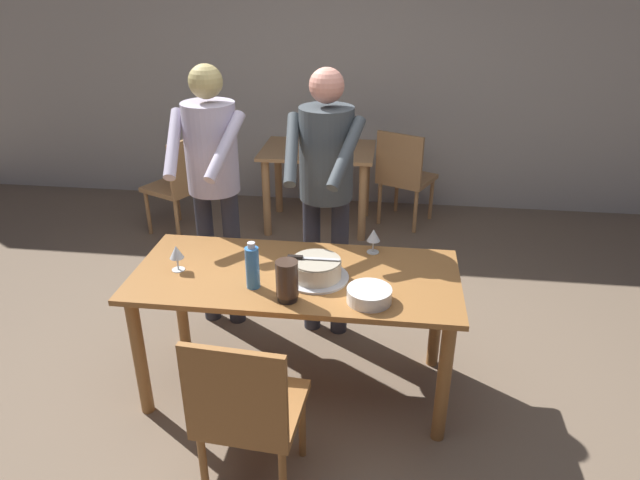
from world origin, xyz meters
The scene contains 16 objects.
ground_plane centered at (0.00, 0.00, 0.00)m, with size 14.00×14.00×0.00m, color #7A6651.
back_wall centered at (0.00, 2.99, 1.35)m, with size 10.00×0.12×2.70m, color #BCB7AD.
main_dining_table centered at (0.00, 0.00, 0.64)m, with size 1.73×0.77×0.75m.
cake_on_platter centered at (0.12, -0.03, 0.80)m, with size 0.34×0.34×0.11m.
cake_knife centered at (0.04, -0.04, 0.87)m, with size 0.27×0.03×0.02m.
plate_stack centered at (0.40, -0.23, 0.79)m, with size 0.22×0.22×0.07m.
wine_glass_near centered at (-0.63, -0.04, 0.85)m, with size 0.08×0.08×0.14m.
wine_glass_far centered at (0.40, 0.30, 0.85)m, with size 0.08×0.08×0.14m.
water_bottle centered at (-0.19, -0.16, 0.86)m, with size 0.07×0.07×0.25m.
hurricane_lamp centered at (0.01, -0.26, 0.86)m, with size 0.11×0.11×0.21m.
person_cutting_cake centered at (0.09, 0.59, 1.08)m, with size 0.46×0.57×1.72m.
person_standing_beside centered at (-0.61, 0.62, 1.08)m, with size 0.47×0.56×1.72m.
chair_near_side centered at (-0.09, -0.76, 0.49)m, with size 0.47×0.47×0.90m.
background_table centered at (-0.18, 2.29, 0.58)m, with size 1.00×0.70×0.74m.
background_chair_0 centered at (0.60, 2.41, 0.49)m, with size 0.59×0.59×0.90m.
background_chair_1 centered at (-1.36, 1.95, 0.49)m, with size 0.59×0.59×0.90m.
Camera 1 is at (0.47, -2.62, 2.24)m, focal length 32.26 mm.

